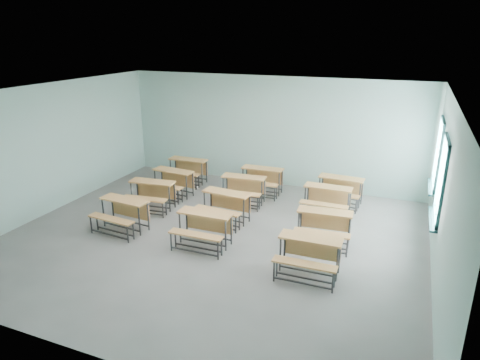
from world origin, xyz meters
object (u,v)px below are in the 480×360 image
(desk_unit_r3c1, at_px, (261,177))
(desk_unit_r3c2, at_px, (340,187))
(desk_unit_r1c1, at_px, (225,203))
(desk_unit_r1c0, at_px, (151,191))
(desk_unit_r0c1, at_px, (203,225))
(desk_unit_r2c2, at_px, (327,197))
(desk_unit_r2c0, at_px, (171,179))
(desk_unit_r2c1, at_px, (243,186))
(desk_unit_r0c2, at_px, (309,251))
(desk_unit_r0c0, at_px, (122,210))
(desk_unit_r1c2, at_px, (324,223))
(desk_unit_r3c0, at_px, (187,167))

(desk_unit_r3c1, xyz_separation_m, desk_unit_r3c2, (2.20, -0.00, 0.00))
(desk_unit_r1c1, bearing_deg, desk_unit_r1c0, -175.29)
(desk_unit_r1c0, xyz_separation_m, desk_unit_r3c1, (2.25, 2.15, 0.00))
(desk_unit_r0c1, xyz_separation_m, desk_unit_r1c1, (-0.08, 1.30, 0.00))
(desk_unit_r1c0, relative_size, desk_unit_r2c2, 1.06)
(desk_unit_r2c0, distance_m, desk_unit_r2c1, 2.05)
(desk_unit_r0c2, bearing_deg, desk_unit_r0c0, 175.09)
(desk_unit_r2c1, bearing_deg, desk_unit_r3c2, 15.62)
(desk_unit_r0c2, xyz_separation_m, desk_unit_r2c1, (-2.47, 2.87, 0.00))
(desk_unit_r3c1, bearing_deg, desk_unit_r0c1, -92.73)
(desk_unit_r0c0, relative_size, desk_unit_r2c2, 1.05)
(desk_unit_r1c0, xyz_separation_m, desk_unit_r3c2, (4.45, 2.14, 0.00))
(desk_unit_r1c1, distance_m, desk_unit_r3c1, 2.16)
(desk_unit_r0c1, height_order, desk_unit_r0c2, same)
(desk_unit_r2c1, bearing_deg, desk_unit_r0c1, -91.97)
(desk_unit_r0c0, height_order, desk_unit_r1c2, same)
(desk_unit_r0c1, relative_size, desk_unit_r2c2, 1.01)
(desk_unit_r3c2, bearing_deg, desk_unit_r2c1, -156.05)
(desk_unit_r2c2, xyz_separation_m, desk_unit_r3c1, (-2.02, 0.85, 0.00))
(desk_unit_r1c0, relative_size, desk_unit_r3c2, 1.02)
(desk_unit_r0c1, bearing_deg, desk_unit_r3c2, 55.22)
(desk_unit_r3c1, bearing_deg, desk_unit_r2c2, -23.90)
(desk_unit_r1c1, xyz_separation_m, desk_unit_r3c0, (-2.22, 2.16, 0.00))
(desk_unit_r2c1, distance_m, desk_unit_r3c0, 2.36)
(desk_unit_r3c2, bearing_deg, desk_unit_r3c1, -176.36)
(desk_unit_r0c2, xyz_separation_m, desk_unit_r2c2, (-0.24, 2.91, 0.00))
(desk_unit_r0c2, bearing_deg, desk_unit_r1c2, 88.75)
(desk_unit_r0c1, height_order, desk_unit_r2c0, same)
(desk_unit_r0c1, bearing_deg, desk_unit_r3c0, 122.47)
(desk_unit_r3c0, bearing_deg, desk_unit_r2c0, -83.13)
(desk_unit_r0c2, distance_m, desk_unit_r3c2, 3.76)
(desk_unit_r0c0, distance_m, desk_unit_r2c0, 2.34)
(desk_unit_r1c0, distance_m, desk_unit_r1c2, 4.53)
(desk_unit_r2c2, height_order, desk_unit_r3c2, same)
(desk_unit_r3c0, bearing_deg, desk_unit_r2c2, -11.21)
(desk_unit_r3c0, bearing_deg, desk_unit_r0c1, -56.65)
(desk_unit_r1c0, relative_size, desk_unit_r2c0, 1.00)
(desk_unit_r1c2, bearing_deg, desk_unit_r2c1, 143.80)
(desk_unit_r3c2, bearing_deg, desk_unit_r3c0, -176.39)
(desk_unit_r0c0, bearing_deg, desk_unit_r2c0, 97.06)
(desk_unit_r0c0, xyz_separation_m, desk_unit_r3c1, (2.17, 3.47, 0.00))
(desk_unit_r0c0, height_order, desk_unit_r0c1, same)
(desk_unit_r1c1, bearing_deg, desk_unit_r2c2, 35.52)
(desk_unit_r1c1, xyz_separation_m, desk_unit_r2c2, (2.20, 1.30, 0.00))
(desk_unit_r2c2, bearing_deg, desk_unit_r1c0, -162.71)
(desk_unit_r1c2, relative_size, desk_unit_r3c2, 1.01)
(desk_unit_r1c0, relative_size, desk_unit_r2c1, 1.01)
(desk_unit_r0c2, relative_size, desk_unit_r3c0, 1.01)
(desk_unit_r3c0, height_order, desk_unit_r3c1, same)
(desk_unit_r0c1, relative_size, desk_unit_r3c1, 1.00)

